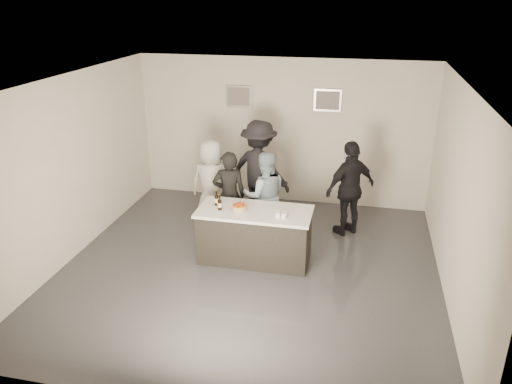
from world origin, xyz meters
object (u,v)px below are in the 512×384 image
Objects in this scene: beer_bottle_a at (216,198)px; person_guest_left at (212,183)px; beer_bottle_b at (220,202)px; bar_counter at (255,235)px; person_guest_back at (259,170)px; person_guest_right at (350,188)px; person_main_black at (229,195)px; person_main_blue at (265,196)px; cake at (239,208)px.

person_guest_left is at bearing 111.10° from beer_bottle_a.
beer_bottle_a is 0.20m from beer_bottle_b.
person_guest_back reaches higher than bar_counter.
person_guest_right is (2.13, 1.27, -0.15)m from beer_bottle_a.
person_main_black is (-0.07, 0.82, -0.21)m from beer_bottle_b.
person_guest_right reaches higher than beer_bottle_b.
person_guest_left is (-0.43, 1.11, -0.19)m from beer_bottle_a.
person_guest_left reaches higher than person_main_blue.
beer_bottle_b is 0.16× the size of person_guest_left.
cake is at bearing -1.68° from person_guest_right.
person_guest_left is 0.86× the size of person_guest_back.
person_guest_left is 0.97m from person_guest_back.
person_guest_left reaches higher than person_main_black.
beer_bottle_b is at bearing 114.07° from person_guest_left.
beer_bottle_a and beer_bottle_b have the same top height.
beer_bottle_a is at bearing 121.72° from beer_bottle_b.
beer_bottle_a is 1.69m from person_guest_back.
person_guest_back reaches higher than person_main_blue.
person_main_black is 1.07m from person_guest_back.
beer_bottle_a is 1.05m from person_main_blue.
person_main_black is 0.84× the size of person_guest_back.
person_guest_right is at bearing 35.39° from beer_bottle_b.
person_guest_back reaches higher than beer_bottle_a.
person_main_blue is at bearing 75.61° from cake.
person_guest_back is at bearing -88.49° from person_main_blue.
person_main_black is 2.19m from person_guest_right.
person_main_black is (-0.62, 0.72, 0.37)m from bar_counter.
person_guest_back is (-0.29, 1.72, 0.53)m from bar_counter.
beer_bottle_b is 0.16× the size of person_main_black.
person_main_black is at bearing 90.21° from person_guest_back.
person_main_black is (0.04, 0.65, -0.21)m from beer_bottle_a.
person_guest_back reaches higher than person_guest_left.
person_guest_back is (0.33, 1.00, 0.16)m from person_main_black.
beer_bottle_b is 0.85m from person_main_black.
person_guest_back is at bearing 91.80° from cake.
person_main_blue is (0.55, 0.95, -0.22)m from beer_bottle_b.
beer_bottle_a is 0.16× the size of person_main_blue.
person_main_blue is 0.97× the size of person_guest_left.
person_main_black is at bearing 86.86° from beer_bottle_a.
person_main_black reaches higher than beer_bottle_a.
person_guest_left is at bearing -61.93° from person_main_black.
person_main_black is at bearing 131.07° from bar_counter.
bar_counter is 0.81m from beer_bottle_b.
beer_bottle_a is at bearing 174.32° from bar_counter.
beer_bottle_a is 2.49m from person_guest_right.
person_guest_left reaches higher than beer_bottle_a.
beer_bottle_b is 1.84m from person_guest_back.
person_main_black is (-0.39, 0.77, -0.12)m from cake.
cake is 1.78m from person_guest_back.
person_main_blue is at bearing 126.80° from person_guest_back.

